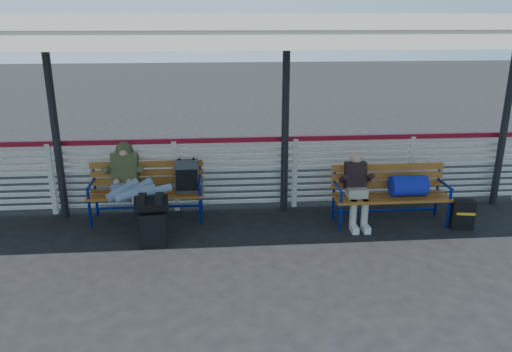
{
  "coord_description": "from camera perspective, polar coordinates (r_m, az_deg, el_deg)",
  "views": [
    {
      "loc": [
        0.68,
        -6.06,
        3.14
      ],
      "look_at": [
        1.27,
        1.0,
        0.86
      ],
      "focal_mm": 35.0,
      "sensor_mm": 36.0,
      "label": 1
    }
  ],
  "objects": [
    {
      "name": "ground",
      "position": [
        6.86,
        -10.04,
        -9.69
      ],
      "size": [
        60.0,
        60.0,
        0.0
      ],
      "primitive_type": "plane",
      "color": "black",
      "rests_on": "ground"
    },
    {
      "name": "canopy",
      "position": [
        6.96,
        -10.82,
        16.75
      ],
      "size": [
        12.6,
        3.6,
        3.16
      ],
      "color": "silver",
      "rests_on": "ground"
    },
    {
      "name": "fence",
      "position": [
        8.36,
        -9.2,
        0.38
      ],
      "size": [
        12.08,
        0.08,
        1.24
      ],
      "color": "silver",
      "rests_on": "ground"
    },
    {
      "name": "bench_left",
      "position": [
        8.08,
        -10.73,
        -0.7
      ],
      "size": [
        1.8,
        0.56,
        0.97
      ],
      "color": "#A25A1F",
      "rests_on": "ground"
    },
    {
      "name": "luggage_stack",
      "position": [
        7.19,
        -11.75,
        -4.79
      ],
      "size": [
        0.48,
        0.29,
        0.76
      ],
      "rotation": [
        0.0,
        0.0,
        0.08
      ],
      "color": "black",
      "rests_on": "ground"
    },
    {
      "name": "bench_right",
      "position": [
        8.08,
        15.95,
        -1.27
      ],
      "size": [
        1.8,
        0.56,
        0.92
      ],
      "color": "#A25A1F",
      "rests_on": "ground"
    },
    {
      "name": "suitcase_side",
      "position": [
        8.31,
        22.53,
        -4.07
      ],
      "size": [
        0.36,
        0.25,
        0.46
      ],
      "rotation": [
        0.0,
        0.0,
        -0.18
      ],
      "color": "black",
      "rests_on": "ground"
    },
    {
      "name": "traveler_man",
      "position": [
        7.79,
        -13.83,
        -1.08
      ],
      "size": [
        0.94,
        1.64,
        0.77
      ],
      "color": "#7D8CA8",
      "rests_on": "ground"
    },
    {
      "name": "companion_person",
      "position": [
        7.86,
        11.44,
        -1.39
      ],
      "size": [
        0.32,
        0.66,
        1.15
      ],
      "color": "#ABA69B",
      "rests_on": "ground"
    }
  ]
}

